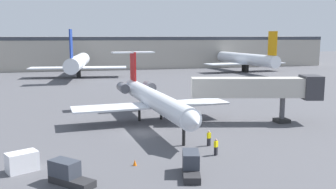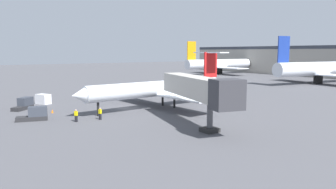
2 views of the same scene
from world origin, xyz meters
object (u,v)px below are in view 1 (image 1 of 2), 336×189
Objects in this scene: regional_jet at (152,98)px; baggage_tug_lead at (191,165)px; ground_crew_marshaller at (209,138)px; parked_airliner_centre at (246,59)px; cargo_container_uld at (22,162)px; traffic_cone_near at (135,163)px; parked_airliner_west_mid at (78,63)px; baggage_tug_trailing at (68,174)px; jet_bridge at (264,88)px; ground_crew_loader at (216,147)px.

regional_jet is 20.45m from baggage_tug_lead.
parked_airliner_centre is at bearing 61.74° from ground_crew_marshaller.
traffic_cone_near is at bearing -5.40° from cargo_container_uld.
parked_airliner_west_mid is at bearing 93.21° from traffic_cone_near.
cargo_container_uld is (-14.94, -16.01, -2.46)m from regional_jet.
regional_jet is at bearing 46.99° from cargo_container_uld.
baggage_tug_lead is at bearing -83.80° from parked_airliner_west_mid.
parked_airliner_centre is (58.96, 78.41, 3.27)m from cargo_container_uld.
baggage_tug_trailing is 5.50m from cargo_container_uld.
parked_airliner_centre is (44.02, 62.40, 0.81)m from regional_jet.
ground_crew_marshaller reaches higher than traffic_cone_near.
cargo_container_uld is at bearing -126.94° from parked_airliner_centre.
parked_airliner_west_mid is (-23.98, 62.90, -0.51)m from jet_bridge.
baggage_tug_trailing is at bearing -44.45° from cargo_container_uld.
parked_airliner_west_mid is 53.50m from parked_airliner_centre.
jet_bridge is 32.11m from cargo_container_uld.
jet_bridge is at bearing -69.13° from parked_airliner_west_mid.
jet_bridge is 72.70m from parked_airliner_centre.
parked_airliner_west_mid reaches higher than baggage_tug_lead.
ground_crew_marshaller is 3.07× the size of traffic_cone_near.
parked_airliner_centre is at bearing 58.23° from traffic_cone_near.
traffic_cone_near is (-8.32, -1.01, -0.58)m from ground_crew_loader.
baggage_tug_trailing is at bearing -153.60° from traffic_cone_near.
ground_crew_marshaller is 85.36m from parked_airliner_centre.
ground_crew_marshaller is 16.29m from baggage_tug_trailing.
baggage_tug_lead is 5.51m from traffic_cone_near.
baggage_tug_lead reaches higher than ground_crew_loader.
regional_jet is 22.04m from cargo_container_uld.
ground_crew_marshaller is at bearing 25.98° from baggage_tug_trailing.
traffic_cone_near is 93.40m from parked_airliner_centre.
parked_airliner_centre is at bearing 66.15° from jet_bridge.
parked_airliner_west_mid is at bearing 99.05° from regional_jet.
ground_crew_loader is at bearing -80.46° from parked_airliner_west_mid.
parked_airliner_centre reaches higher than regional_jet.
ground_crew_marshaller is 0.05× the size of parked_airliner_west_mid.
parked_airliner_centre reaches higher than jet_bridge.
cargo_container_uld is 9.88m from traffic_cone_near.
baggage_tug_lead is 7.68× the size of traffic_cone_near.
regional_jet is at bearing -80.95° from parked_airliner_west_mid.
jet_bridge is 30.35m from baggage_tug_trailing.
ground_crew_loader is at bearing 15.46° from baggage_tug_trailing.
ground_crew_loader is 0.57× the size of cargo_container_uld.
ground_crew_loader is 3.07× the size of traffic_cone_near.
regional_jet is at bearing 87.82° from baggage_tug_lead.
jet_bridge is at bearing 31.61° from baggage_tug_trailing.
cargo_container_uld is (-14.17, 4.27, 0.04)m from baggage_tug_lead.
baggage_tug_lead is (-3.97, -4.34, -0.02)m from ground_crew_loader.
baggage_tug_lead is 14.79m from cargo_container_uld.
cargo_container_uld is 0.09× the size of parked_airliner_centre.
ground_crew_marshaller is 0.44× the size of baggage_tug_trailing.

